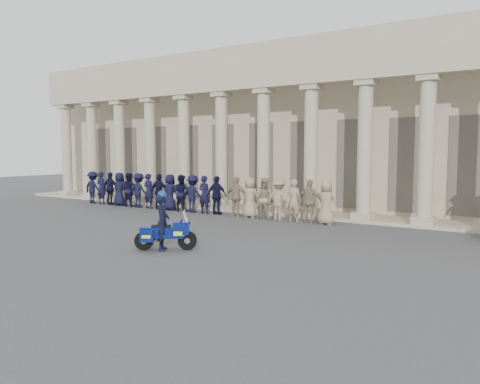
# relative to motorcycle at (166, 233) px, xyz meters

# --- Properties ---
(ground) EXTENTS (90.00, 90.00, 0.00)m
(ground) POSITION_rel_motorcycle_xyz_m (-0.48, 1.28, -0.56)
(ground) COLOR #414143
(ground) RESTS_ON ground
(building) EXTENTS (40.00, 12.50, 9.00)m
(building) POSITION_rel_motorcycle_xyz_m (-0.48, 16.03, 3.96)
(building) COLOR tan
(building) RESTS_ON ground
(officer_rank) EXTENTS (16.30, 0.74, 1.95)m
(officer_rank) POSITION_rel_motorcycle_xyz_m (-5.48, 7.73, 0.41)
(officer_rank) COLOR black
(officer_rank) RESTS_ON ground
(motorcycle) EXTENTS (1.73, 1.41, 1.29)m
(motorcycle) POSITION_rel_motorcycle_xyz_m (0.00, 0.00, 0.00)
(motorcycle) COLOR black
(motorcycle) RESTS_ON ground
(rider) EXTENTS (0.75, 0.81, 1.94)m
(rider) POSITION_rel_motorcycle_xyz_m (-0.09, -0.07, 0.40)
(rider) COLOR black
(rider) RESTS_ON ground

